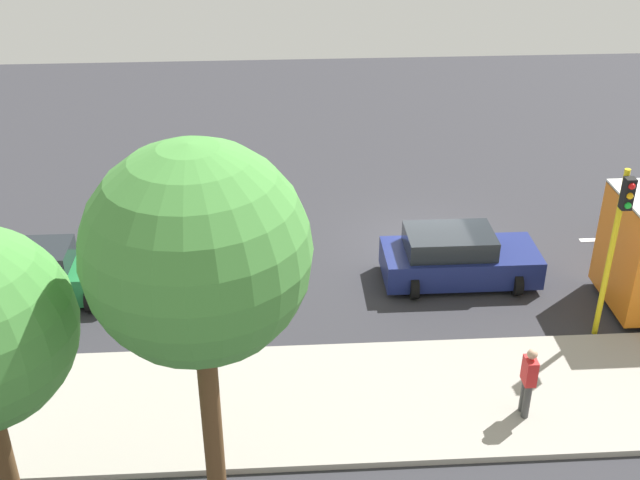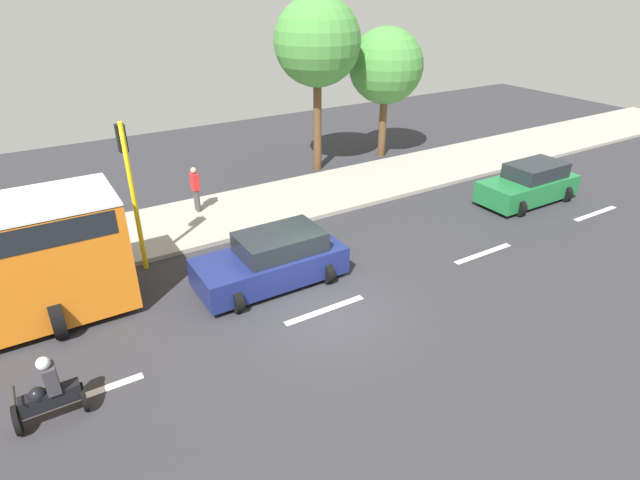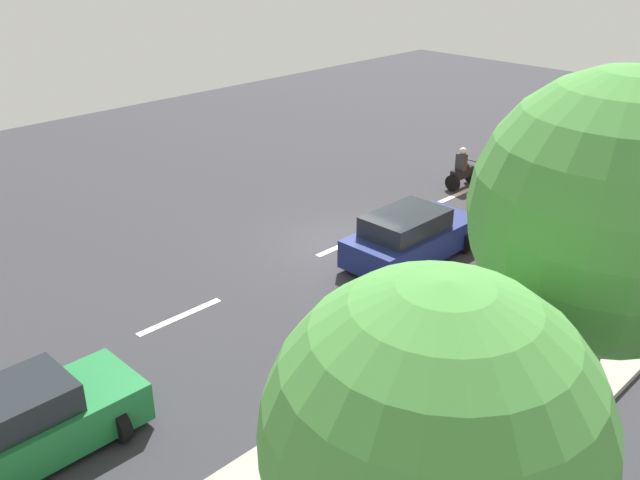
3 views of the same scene
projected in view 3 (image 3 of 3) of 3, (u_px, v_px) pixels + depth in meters
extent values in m
cube|color=#2D2D33|center=(346.00, 245.00, 20.85)|extent=(40.00, 60.00, 0.10)
cube|color=#9E998E|center=(562.00, 329.00, 16.31)|extent=(4.00, 60.00, 0.15)
cube|color=white|center=(180.00, 317.00, 16.97)|extent=(0.20, 2.40, 0.01)
cube|color=white|center=(346.00, 244.00, 20.83)|extent=(0.20, 2.40, 0.01)
cube|color=white|center=(460.00, 194.00, 24.69)|extent=(0.20, 2.40, 0.01)
cube|color=white|center=(543.00, 157.00, 28.55)|extent=(0.20, 2.40, 0.01)
cube|color=#1E7238|center=(29.00, 431.00, 12.32)|extent=(1.71, 4.10, 0.80)
cube|color=#1E2328|center=(3.00, 409.00, 11.83)|extent=(1.44, 2.30, 0.56)
cylinder|color=black|center=(81.00, 391.00, 13.77)|extent=(0.64, 0.22, 0.64)
cylinder|color=black|center=(120.00, 426.00, 12.82)|extent=(0.64, 0.22, 0.64)
cube|color=navy|center=(412.00, 241.00, 19.70)|extent=(1.84, 4.25, 0.80)
cube|color=#1E2328|center=(406.00, 222.00, 19.20)|extent=(1.54, 2.38, 0.56)
cylinder|color=black|center=(419.00, 227.00, 21.22)|extent=(0.64, 0.22, 0.64)
cylinder|color=black|center=(463.00, 242.00, 20.19)|extent=(0.64, 0.22, 0.64)
cylinder|color=black|center=(358.00, 255.00, 19.42)|extent=(0.64, 0.22, 0.64)
cylinder|color=black|center=(403.00, 274.00, 18.38)|extent=(0.64, 0.22, 0.64)
cube|color=orange|center=(611.00, 149.00, 24.04)|extent=(2.50, 11.00, 2.90)
cube|color=black|center=(616.00, 118.00, 23.58)|extent=(2.52, 10.56, 0.60)
cube|color=white|center=(618.00, 108.00, 23.42)|extent=(2.50, 11.00, 0.08)
cylinder|color=black|center=(617.00, 153.00, 27.49)|extent=(1.00, 0.30, 1.00)
cylinder|color=black|center=(527.00, 198.00, 22.96)|extent=(1.00, 0.30, 1.00)
cylinder|color=black|center=(590.00, 216.00, 21.55)|extent=(1.00, 0.30, 1.00)
cylinder|color=black|center=(471.00, 175.00, 25.60)|extent=(0.60, 0.10, 0.60)
cylinder|color=black|center=(453.00, 183.00, 24.83)|extent=(0.60, 0.10, 0.60)
cube|color=black|center=(462.00, 173.00, 25.08)|extent=(0.28, 1.10, 0.36)
sphere|color=black|center=(465.00, 167.00, 25.13)|extent=(0.32, 0.32, 0.32)
cylinder|color=black|center=(471.00, 161.00, 25.28)|extent=(0.55, 0.04, 0.04)
cube|color=#333338|center=(461.00, 162.00, 24.82)|extent=(0.36, 0.24, 0.60)
sphere|color=silver|center=(463.00, 151.00, 24.69)|extent=(0.26, 0.26, 0.26)
cylinder|color=#3F3F3F|center=(606.00, 309.00, 16.19)|extent=(0.16, 0.16, 0.85)
cylinder|color=#3F3F3F|center=(614.00, 312.00, 16.06)|extent=(0.16, 0.16, 0.85)
cube|color=red|center=(616.00, 283.00, 15.82)|extent=(0.40, 0.24, 0.60)
sphere|color=tan|center=(619.00, 267.00, 15.64)|extent=(0.22, 0.22, 0.22)
cylinder|color=yellow|center=(558.00, 184.00, 19.09)|extent=(0.14, 0.14, 4.50)
cube|color=black|center=(575.00, 124.00, 18.22)|extent=(0.24, 0.24, 0.76)
sphere|color=red|center=(581.00, 116.00, 18.04)|extent=(0.16, 0.16, 0.16)
sphere|color=#F2A50C|center=(579.00, 125.00, 18.14)|extent=(0.16, 0.16, 0.16)
sphere|color=green|center=(578.00, 134.00, 18.24)|extent=(0.16, 0.16, 0.16)
sphere|color=#478C3D|center=(433.00, 437.00, 6.69)|extent=(3.44, 3.44, 3.44)
cylinder|color=brown|center=(573.00, 429.00, 10.03)|extent=(0.36, 0.36, 4.26)
sphere|color=#478C3D|center=(615.00, 213.00, 8.60)|extent=(3.66, 3.66, 3.66)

